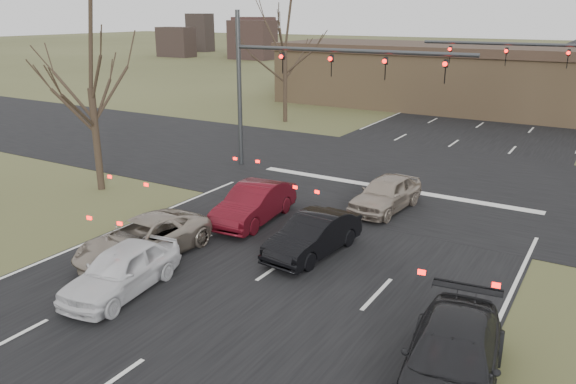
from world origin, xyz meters
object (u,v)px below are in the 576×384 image
Objects in this scene: mast_arm_far at (573,68)px; car_red_ahead at (254,203)px; building at (529,81)px; car_white_sedan at (122,270)px; car_charcoal_sedan at (452,360)px; car_black_hatch at (313,235)px; mast_arm_near at (294,73)px; car_silver_ahead at (386,193)px; car_silver_suv at (144,239)px.

car_red_ahead is (-9.18, -16.82, -4.28)m from mast_arm_far.
car_red_ahead is (-5.00, -31.82, -1.92)m from building.
building is 39.04m from car_white_sedan.
mast_arm_far is 23.57m from car_charcoal_sedan.
car_black_hatch is at bearing -107.17° from mast_arm_far.
car_white_sedan is 6.33m from car_black_hatch.
car_red_ahead is at bearing -71.88° from mast_arm_near.
mast_arm_far reaches higher than car_red_ahead.
car_red_ahead reaches higher than car_white_sedan.
car_silver_ahead is at bearing 62.96° from car_white_sedan.
car_silver_suv is at bearing 164.19° from car_charcoal_sedan.
car_black_hatch is 3.84m from car_red_ahead.
car_red_ahead is at bearing 161.00° from car_black_hatch.
mast_arm_near and mast_arm_far have the same top height.
mast_arm_near is 8.08m from car_silver_ahead.
car_black_hatch is at bearing 49.43° from car_white_sedan.
building is at bearing 89.29° from car_charcoal_sedan.
building is 10.05× the size of car_silver_ahead.
mast_arm_far is 24.34m from car_silver_suv.
building is 10.16× the size of car_black_hatch.
car_red_ahead is at bearing -118.64° from mast_arm_far.
car_white_sedan is at bearing -80.73° from mast_arm_near.
car_silver_ahead is at bearing 111.02° from car_charcoal_sedan.
car_silver_suv is at bearing -115.33° from car_silver_ahead.
car_black_hatch is 5.52m from car_silver_ahead.
mast_arm_near is 2.69× the size of car_red_ahead.
mast_arm_far is 19.73m from car_black_hatch.
car_red_ahead reaches higher than car_silver_ahead.
mast_arm_near reaches higher than car_charcoal_sedan.
mast_arm_near is at bearing 96.63° from car_silver_suv.
car_black_hatch is (5.73, -8.40, -4.39)m from mast_arm_near.
car_charcoal_sedan is at bearing -56.48° from car_silver_ahead.
car_charcoal_sedan is (11.73, -13.17, -4.35)m from mast_arm_near.
mast_arm_far is (4.18, -15.00, 2.35)m from building.
car_charcoal_sedan is at bearing -4.00° from car_white_sedan.
mast_arm_near is 15.17m from mast_arm_far.
mast_arm_far is at bearing 56.34° from car_red_ahead.
mast_arm_far is 19.63m from car_red_ahead.
building is 8.71× the size of car_silver_suv.
car_white_sedan is at bearing -104.98° from car_silver_ahead.
mast_arm_far is 2.24× the size of car_charcoal_sedan.
mast_arm_near is (-7.23, -25.00, 2.41)m from building.
car_silver_suv is 1.17× the size of car_black_hatch.
building is at bearing 92.87° from car_silver_ahead.
mast_arm_near reaches higher than car_silver_ahead.
mast_arm_near is 1.09× the size of mast_arm_far.
car_black_hatch is (3.50, 5.27, -0.02)m from car_white_sedan.
building is 10.25× the size of car_white_sedan.
car_silver_ahead is (6.16, -2.90, -4.35)m from mast_arm_near.
mast_arm_near is 11.07m from car_black_hatch.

